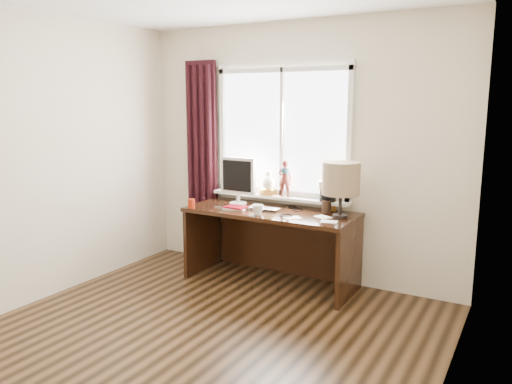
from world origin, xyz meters
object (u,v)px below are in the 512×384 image
Objects in this scene: mug at (258,209)px; red_cup at (191,204)px; laptop at (264,209)px; monitor at (238,178)px; desk at (275,232)px; table_lamp at (341,179)px.

mug reaches higher than red_cup.
laptop is 0.48m from monitor.
mug is at bearing -91.97° from desk.
laptop is 0.29m from desk.
red_cup is 0.89m from desk.
monitor is 1.16m from table_lamp.
table_lamp is at bearing 13.19° from red_cup.
monitor is at bearing 178.72° from desk.
mug is 0.20× the size of table_lamp.
red_cup is 0.56m from monitor.
table_lamp reaches higher than mug.
desk is (0.07, 0.12, -0.26)m from laptop.
mug reaches higher than laptop.
mug is 0.83m from table_lamp.
laptop reaches higher than desk.
laptop is 3.04× the size of mug.
monitor reaches higher than laptop.
monitor is at bearing 53.44° from red_cup.
table_lamp is (1.15, -0.07, 0.09)m from monitor.
mug is 0.60m from monitor.
laptop is 0.23m from mug.
desk is at bearing 27.96° from red_cup.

